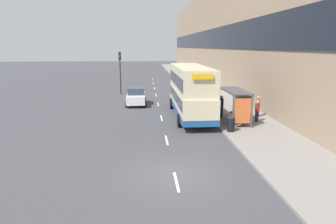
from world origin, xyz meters
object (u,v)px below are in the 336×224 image
pedestrian_3 (221,106)px  traffic_light_far_kerb (120,66)px  bus_shelter (238,100)px  pedestrian_4 (258,106)px  double_decker_bus_near (190,90)px  pedestrian_2 (240,109)px  car_0 (136,97)px  pedestrian_1 (248,108)px  litter_bin (231,124)px  pedestrian_at_shelter (257,111)px

pedestrian_3 → traffic_light_far_kerb: 17.03m
bus_shelter → pedestrian_4: 2.93m
double_decker_bus_near → pedestrian_2: double_decker_bus_near is taller
car_0 → pedestrian_3: pedestrian_3 is taller
pedestrian_1 → pedestrian_3: bearing=162.0°
pedestrian_1 → litter_bin: bearing=-124.7°
double_decker_bus_near → bus_shelter: bearing=-38.9°
car_0 → pedestrian_at_shelter: pedestrian_at_shelter is taller
bus_shelter → pedestrian_at_shelter: 1.80m
pedestrian_1 → pedestrian_2: size_ratio=0.94×
double_decker_bus_near → pedestrian_1: bearing=-19.7°
double_decker_bus_near → litter_bin: size_ratio=9.90×
car_0 → traffic_light_far_kerb: size_ratio=0.75×
bus_shelter → car_0: bearing=133.8°
bus_shelter → car_0: bus_shelter is taller
car_0 → pedestrian_4: size_ratio=2.26×
bus_shelter → pedestrian_2: size_ratio=2.31×
pedestrian_1 → pedestrian_3: pedestrian_3 is taller
litter_bin → traffic_light_far_kerb: size_ratio=0.20×
pedestrian_1 → litter_bin: pedestrian_1 is taller
pedestrian_4 → double_decker_bus_near: bearing=170.2°
pedestrian_at_shelter → pedestrian_4: 1.78m
double_decker_bus_near → pedestrian_4: double_decker_bus_near is taller
pedestrian_4 → traffic_light_far_kerb: bearing=131.4°
bus_shelter → double_decker_bus_near: (-3.30, 2.66, 0.41)m
pedestrian_4 → pedestrian_2: bearing=-147.6°
double_decker_bus_near → pedestrian_at_shelter: double_decker_bus_near is taller
double_decker_bus_near → pedestrian_1: size_ratio=6.09×
car_0 → litter_bin: bearing=122.1°
pedestrian_at_shelter → traffic_light_far_kerb: size_ratio=0.31×
bus_shelter → pedestrian_at_shelter: (1.56, 0.06, -0.89)m
bus_shelter → pedestrian_2: bus_shelter is taller
car_0 → pedestrian_4: (10.29, -6.69, 0.17)m
pedestrian_3 → pedestrian_4: (3.10, -0.02, -0.04)m
pedestrian_3 → traffic_light_far_kerb: bearing=123.6°
car_0 → traffic_light_far_kerb: bearing=-73.9°
pedestrian_4 → traffic_light_far_kerb: 18.92m
pedestrian_1 → pedestrian_4: pedestrian_4 is taller
pedestrian_1 → bus_shelter: bearing=-139.3°
pedestrian_1 → pedestrian_2: bearing=-148.1°
car_0 → pedestrian_1: pedestrian_1 is taller
bus_shelter → litter_bin: size_ratio=4.00×
pedestrian_at_shelter → double_decker_bus_near: bearing=151.9°
car_0 → traffic_light_far_kerb: 8.11m
pedestrian_at_shelter → litter_bin: bearing=-137.6°
pedestrian_4 → traffic_light_far_kerb: traffic_light_far_kerb is taller
pedestrian_2 → pedestrian_3: bearing=136.1°
car_0 → traffic_light_far_kerb: traffic_light_far_kerb is taller
pedestrian_at_shelter → pedestrian_3: (-2.42, 1.66, 0.09)m
pedestrian_2 → litter_bin: (-1.60, -3.00, -0.40)m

